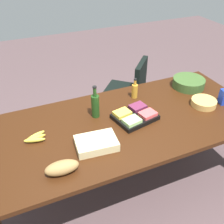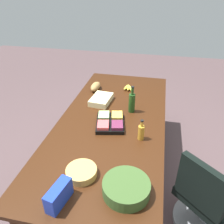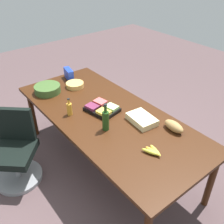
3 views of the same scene
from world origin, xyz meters
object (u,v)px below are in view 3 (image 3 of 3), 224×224
(conference_table, at_px, (107,119))
(office_chair, at_px, (15,155))
(salad_bowl, at_px, (48,89))
(dressing_bottle, at_px, (69,109))
(bread_loaf, at_px, (174,126))
(fruit_platter, at_px, (102,109))
(chip_bag_blue, at_px, (69,74))
(chip_bowl, at_px, (75,85))
(sheet_cake, at_px, (142,119))
(wine_bottle, at_px, (106,120))
(banana_bunch, at_px, (153,151))

(conference_table, height_order, office_chair, office_chair)
(salad_bowl, xyz_separation_m, dressing_bottle, (-0.64, 0.04, 0.03))
(conference_table, distance_m, dressing_bottle, 0.45)
(bread_loaf, bearing_deg, fruit_platter, 25.94)
(office_chair, bearing_deg, chip_bag_blue, -62.84)
(conference_table, relative_size, chip_bowl, 10.45)
(sheet_cake, bearing_deg, dressing_bottle, 41.32)
(fruit_platter, xyz_separation_m, dressing_bottle, (0.17, 0.33, 0.05))
(dressing_bottle, bearing_deg, wine_bottle, -162.09)
(fruit_platter, relative_size, dressing_bottle, 1.94)
(office_chair, height_order, chip_bag_blue, chip_bag_blue)
(conference_table, bearing_deg, office_chair, 62.62)
(conference_table, distance_m, office_chair, 1.16)
(wine_bottle, bearing_deg, chip_bag_blue, -13.55)
(salad_bowl, xyz_separation_m, wine_bottle, (-1.12, -0.11, 0.07))
(salad_bowl, bearing_deg, bread_loaf, -157.09)
(chip_bowl, relative_size, wine_bottle, 0.77)
(dressing_bottle, bearing_deg, conference_table, -128.00)
(bread_loaf, distance_m, sheet_cake, 0.35)
(dressing_bottle, bearing_deg, chip_bag_blue, -29.80)
(conference_table, bearing_deg, salad_bowl, 18.12)
(bread_loaf, xyz_separation_m, dressing_bottle, (0.93, 0.70, 0.03))
(chip_bag_blue, distance_m, sheet_cake, 1.44)
(office_chair, height_order, banana_bunch, office_chair)
(fruit_platter, xyz_separation_m, salad_bowl, (0.81, 0.29, 0.02))
(chip_bowl, bearing_deg, conference_table, 175.21)
(banana_bunch, bearing_deg, chip_bag_blue, -5.85)
(office_chair, distance_m, salad_bowl, 0.93)
(office_chair, height_order, bread_loaf, office_chair)
(office_chair, xyz_separation_m, salad_bowl, (0.39, -0.68, 0.49))
(conference_table, height_order, dressing_bottle, dressing_bottle)
(fruit_platter, height_order, sheet_cake, fruit_platter)
(office_chair, distance_m, chip_bowl, 1.18)
(banana_bunch, xyz_separation_m, fruit_platter, (0.88, -0.06, 0.01))
(chip_bag_blue, height_order, dressing_bottle, dressing_bottle)
(conference_table, bearing_deg, banana_bunch, 175.75)
(office_chair, relative_size, fruit_platter, 2.16)
(office_chair, bearing_deg, chip_bowl, -73.86)
(banana_bunch, height_order, chip_bowl, chip_bowl)
(wine_bottle, bearing_deg, banana_bunch, -167.98)
(fruit_platter, height_order, bread_loaf, bread_loaf)
(office_chair, xyz_separation_m, dressing_bottle, (-0.25, -0.64, 0.52))
(chip_bowl, xyz_separation_m, wine_bottle, (-1.03, 0.25, 0.09))
(chip_bowl, xyz_separation_m, dressing_bottle, (-0.55, 0.40, 0.05))
(fruit_platter, height_order, salad_bowl, salad_bowl)
(conference_table, relative_size, bread_loaf, 10.45)
(conference_table, relative_size, banana_bunch, 13.24)
(fruit_platter, distance_m, bread_loaf, 0.85)
(chip_bag_blue, xyz_separation_m, salad_bowl, (-0.18, 0.43, -0.03))
(office_chair, distance_m, banana_bunch, 1.65)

